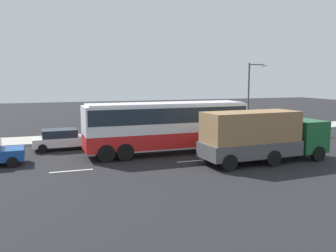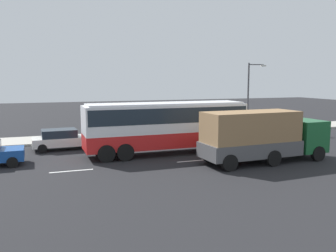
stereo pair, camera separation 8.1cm
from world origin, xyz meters
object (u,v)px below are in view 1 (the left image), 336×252
coach_bus (166,122)px  cargo_truck (262,135)px  pedestrian_at_crossing (118,125)px  street_lamp (251,92)px  pedestrian_near_curb (187,121)px  car_white_minivan (63,139)px

coach_bus → cargo_truck: coach_bus is taller
pedestrian_at_crossing → street_lamp: bearing=152.1°
cargo_truck → pedestrian_near_curb: size_ratio=4.87×
cargo_truck → car_white_minivan: 14.17m
cargo_truck → car_white_minivan: bearing=140.7°
cargo_truck → pedestrian_near_curb: 13.07m
coach_bus → pedestrian_near_curb: (5.13, 8.59, -1.04)m
coach_bus → pedestrian_at_crossing: 8.63m
cargo_truck → pedestrian_near_curb: bearing=85.2°
coach_bus → cargo_truck: bearing=-44.0°
car_white_minivan → pedestrian_near_curb: size_ratio=2.62×
pedestrian_at_crossing → street_lamp: street_lamp is taller
coach_bus → pedestrian_at_crossing: bearing=100.8°
car_white_minivan → pedestrian_at_crossing: size_ratio=2.82×
cargo_truck → street_lamp: bearing=58.1°
coach_bus → cargo_truck: (4.70, -4.46, -0.48)m
pedestrian_at_crossing → cargo_truck: bearing=96.6°
cargo_truck → pedestrian_at_crossing: 14.36m
pedestrian_at_crossing → car_white_minivan: bearing=21.9°
car_white_minivan → street_lamp: size_ratio=0.70×
car_white_minivan → coach_bus: bearing=-33.0°
car_white_minivan → pedestrian_at_crossing: bearing=39.1°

